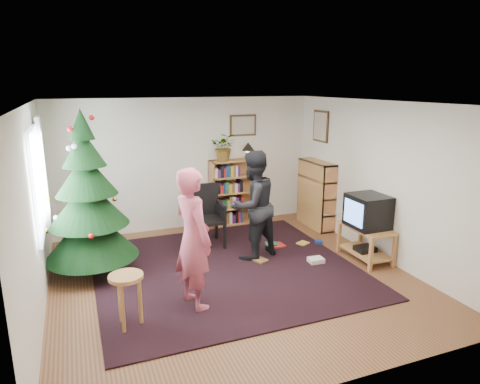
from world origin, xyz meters
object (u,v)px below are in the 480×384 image
object	(u,v)px
armchair	(204,213)
stool	(127,287)
picture_right	(321,126)
person_by_chair	(253,206)
person_standing	(193,239)
potted_plant	(224,147)
picture_back	(243,125)
table_lamp	(248,148)
tv_stand	(366,240)
bookshelf_back	(234,191)
bookshelf_right	(316,194)
christmas_tree	(89,208)
crt_tv	(368,211)

from	to	relation	value
armchair	stool	world-z (taller)	armchair
picture_right	person_by_chair	world-z (taller)	picture_right
person_standing	potted_plant	bearing A→B (deg)	-41.22
picture_back	table_lamp	distance (m)	0.45
armchair	stool	xyz separation A→B (m)	(-1.59, -2.23, -0.07)
armchair	tv_stand	bearing A→B (deg)	-32.87
bookshelf_back	picture_right	bearing A→B (deg)	-20.61
picture_back	person_by_chair	size ratio (longest dim) A/B	0.31
bookshelf_right	table_lamp	xyz separation A→B (m)	(-1.13, 0.75, 0.86)
picture_back	person_by_chair	world-z (taller)	picture_back
potted_plant	bookshelf_right	bearing A→B (deg)	-24.58
picture_right	table_lamp	size ratio (longest dim) A/B	1.80
picture_back	christmas_tree	xyz separation A→B (m)	(-3.02, -1.55, -0.94)
bookshelf_back	bookshelf_right	size ratio (longest dim) A/B	1.00
picture_back	bookshelf_back	xyz separation A→B (m)	(-0.24, -0.14, -1.29)
picture_back	crt_tv	bearing A→B (deg)	-67.80
person_by_chair	table_lamp	xyz separation A→B (m)	(0.64, 1.75, 0.65)
picture_back	bookshelf_back	distance (m)	1.32
picture_back	picture_right	size ratio (longest dim) A/B	0.92
person_by_chair	potted_plant	distance (m)	1.89
christmas_tree	crt_tv	size ratio (longest dim) A/B	4.11
picture_back	potted_plant	size ratio (longest dim) A/B	1.03
christmas_tree	person_by_chair	size ratio (longest dim) A/B	1.38
christmas_tree	potted_plant	world-z (taller)	christmas_tree
bookshelf_back	stool	bearing A→B (deg)	-128.53
person_standing	bookshelf_right	bearing A→B (deg)	-69.85
crt_tv	potted_plant	xyz separation A→B (m)	(-1.51, 2.48, 0.76)
picture_right	stool	bearing A→B (deg)	-148.05
picture_right	crt_tv	size ratio (longest dim) A/B	1.02
christmas_tree	potted_plant	size ratio (longest dim) A/B	4.56
picture_back	potted_plant	xyz separation A→B (m)	(-0.44, -0.14, -0.38)
bookshelf_right	table_lamp	bearing A→B (deg)	56.61
christmas_tree	armchair	bearing A→B (deg)	15.83
stool	person_standing	world-z (taller)	person_standing
person_by_chair	table_lamp	bearing A→B (deg)	-129.15
picture_right	armchair	distance (m)	2.84
picture_back	christmas_tree	world-z (taller)	christmas_tree
christmas_tree	armchair	xyz separation A→B (m)	(1.88, 0.53, -0.44)
bookshelf_back	bookshelf_right	xyz separation A→B (m)	(1.43, -0.75, 0.00)
person_standing	crt_tv	bearing A→B (deg)	-96.78
picture_right	stool	distance (m)	4.98
picture_back	stool	bearing A→B (deg)	-129.97
christmas_tree	picture_back	bearing A→B (deg)	27.20
crt_tv	table_lamp	size ratio (longest dim) A/B	1.77
person_standing	table_lamp	bearing A→B (deg)	-48.61
bookshelf_right	person_by_chair	world-z (taller)	person_by_chair
picture_back	person_by_chair	xyz separation A→B (m)	(-0.58, -1.88, -1.07)
person_by_chair	christmas_tree	bearing A→B (deg)	-26.93
picture_back	potted_plant	bearing A→B (deg)	-163.07
person_standing	table_lamp	xyz separation A→B (m)	(1.93, 2.91, 0.63)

